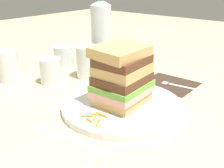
{
  "coord_description": "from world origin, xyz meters",
  "views": [
    {
      "loc": [
        -0.45,
        -0.35,
        0.3
      ],
      "look_at": [
        0.01,
        0.03,
        0.06
      ],
      "focal_mm": 43.1,
      "sensor_mm": 36.0,
      "label": 1
    }
  ],
  "objects_px": {
    "fork": "(177,84)",
    "empty_tumbler_0": "(64,57)",
    "knife": "(68,139)",
    "juice_glass": "(88,64)",
    "main_plate": "(122,105)",
    "water_bottle": "(101,33)",
    "napkin_dark": "(169,84)",
    "sandwich": "(122,76)",
    "empty_tumbler_1": "(8,66)",
    "empty_tumbler_2": "(51,71)"
  },
  "relations": [
    {
      "from": "main_plate",
      "to": "empty_tumbler_2",
      "type": "xyz_separation_m",
      "value": [
        0.0,
        0.27,
        0.03
      ]
    },
    {
      "from": "fork",
      "to": "empty_tumbler_2",
      "type": "bearing_deg",
      "value": 125.09
    },
    {
      "from": "main_plate",
      "to": "juice_glass",
      "type": "xyz_separation_m",
      "value": [
        0.11,
        0.21,
        0.03
      ]
    },
    {
      "from": "sandwich",
      "to": "empty_tumbler_1",
      "type": "xyz_separation_m",
      "value": [
        -0.07,
        0.37,
        -0.04
      ]
    },
    {
      "from": "napkin_dark",
      "to": "knife",
      "type": "relative_size",
      "value": 0.73
    },
    {
      "from": "main_plate",
      "to": "water_bottle",
      "type": "relative_size",
      "value": 1.09
    },
    {
      "from": "water_bottle",
      "to": "empty_tumbler_1",
      "type": "bearing_deg",
      "value": 155.67
    },
    {
      "from": "juice_glass",
      "to": "empty_tumbler_0",
      "type": "xyz_separation_m",
      "value": [
        0.01,
        0.12,
        -0.0
      ]
    },
    {
      "from": "water_bottle",
      "to": "empty_tumbler_0",
      "type": "height_order",
      "value": "water_bottle"
    },
    {
      "from": "knife",
      "to": "water_bottle",
      "type": "height_order",
      "value": "water_bottle"
    },
    {
      "from": "napkin_dark",
      "to": "main_plate",
      "type": "bearing_deg",
      "value": 176.33
    },
    {
      "from": "napkin_dark",
      "to": "fork",
      "type": "xyz_separation_m",
      "value": [
        0.0,
        -0.02,
        0.0
      ]
    },
    {
      "from": "main_plate",
      "to": "empty_tumbler_1",
      "type": "bearing_deg",
      "value": 100.21
    },
    {
      "from": "fork",
      "to": "empty_tumbler_2",
      "type": "xyz_separation_m",
      "value": [
        -0.21,
        0.3,
        0.03
      ]
    },
    {
      "from": "main_plate",
      "to": "empty_tumbler_1",
      "type": "height_order",
      "value": "empty_tumbler_1"
    },
    {
      "from": "sandwich",
      "to": "water_bottle",
      "type": "height_order",
      "value": "water_bottle"
    },
    {
      "from": "sandwich",
      "to": "empty_tumbler_0",
      "type": "xyz_separation_m",
      "value": [
        0.12,
        0.34,
        -0.04
      ]
    },
    {
      "from": "main_plate",
      "to": "empty_tumbler_0",
      "type": "distance_m",
      "value": 0.36
    },
    {
      "from": "main_plate",
      "to": "water_bottle",
      "type": "bearing_deg",
      "value": 49.82
    },
    {
      "from": "water_bottle",
      "to": "napkin_dark",
      "type": "bearing_deg",
      "value": -89.29
    },
    {
      "from": "knife",
      "to": "juice_glass",
      "type": "relative_size",
      "value": 2.05
    },
    {
      "from": "sandwich",
      "to": "empty_tumbler_2",
      "type": "height_order",
      "value": "sandwich"
    },
    {
      "from": "empty_tumbler_0",
      "to": "empty_tumbler_1",
      "type": "distance_m",
      "value": 0.19
    },
    {
      "from": "main_plate",
      "to": "sandwich",
      "type": "height_order",
      "value": "sandwich"
    },
    {
      "from": "main_plate",
      "to": "sandwich",
      "type": "distance_m",
      "value": 0.07
    },
    {
      "from": "sandwich",
      "to": "empty_tumbler_1",
      "type": "height_order",
      "value": "sandwich"
    },
    {
      "from": "napkin_dark",
      "to": "empty_tumbler_1",
      "type": "distance_m",
      "value": 0.48
    },
    {
      "from": "main_plate",
      "to": "napkin_dark",
      "type": "bearing_deg",
      "value": -3.67
    },
    {
      "from": "main_plate",
      "to": "knife",
      "type": "relative_size",
      "value": 1.43
    },
    {
      "from": "sandwich",
      "to": "juice_glass",
      "type": "distance_m",
      "value": 0.24
    },
    {
      "from": "main_plate",
      "to": "knife",
      "type": "xyz_separation_m",
      "value": [
        -0.17,
        -0.0,
        -0.01
      ]
    },
    {
      "from": "knife",
      "to": "water_bottle",
      "type": "relative_size",
      "value": 0.76
    },
    {
      "from": "napkin_dark",
      "to": "knife",
      "type": "xyz_separation_m",
      "value": [
        -0.38,
        0.01,
        0.0
      ]
    },
    {
      "from": "empty_tumbler_1",
      "to": "empty_tumbler_2",
      "type": "relative_size",
      "value": 1.26
    },
    {
      "from": "empty_tumbler_0",
      "to": "empty_tumbler_1",
      "type": "bearing_deg",
      "value": 168.82
    },
    {
      "from": "napkin_dark",
      "to": "empty_tumbler_0",
      "type": "xyz_separation_m",
      "value": [
        -0.1,
        0.35,
        0.04
      ]
    },
    {
      "from": "knife",
      "to": "juice_glass",
      "type": "distance_m",
      "value": 0.35
    },
    {
      "from": "knife",
      "to": "empty_tumbler_1",
      "type": "bearing_deg",
      "value": 74.43
    },
    {
      "from": "sandwich",
      "to": "juice_glass",
      "type": "xyz_separation_m",
      "value": [
        0.11,
        0.21,
        -0.04
      ]
    },
    {
      "from": "sandwich",
      "to": "empty_tumbler_1",
      "type": "relative_size",
      "value": 1.51
    },
    {
      "from": "main_plate",
      "to": "empty_tumbler_2",
      "type": "distance_m",
      "value": 0.27
    },
    {
      "from": "juice_glass",
      "to": "empty_tumbler_0",
      "type": "distance_m",
      "value": 0.12
    },
    {
      "from": "fork",
      "to": "empty_tumbler_1",
      "type": "xyz_separation_m",
      "value": [
        -0.28,
        0.41,
        0.04
      ]
    },
    {
      "from": "main_plate",
      "to": "sandwich",
      "type": "relative_size",
      "value": 2.05
    },
    {
      "from": "knife",
      "to": "empty_tumbler_1",
      "type": "height_order",
      "value": "empty_tumbler_1"
    },
    {
      "from": "main_plate",
      "to": "empty_tumbler_1",
      "type": "relative_size",
      "value": 3.09
    },
    {
      "from": "sandwich",
      "to": "fork",
      "type": "distance_m",
      "value": 0.23
    },
    {
      "from": "fork",
      "to": "knife",
      "type": "xyz_separation_m",
      "value": [
        -0.39,
        0.04,
        -0.0
      ]
    },
    {
      "from": "napkin_dark",
      "to": "water_bottle",
      "type": "xyz_separation_m",
      "value": [
        -0.0,
        0.26,
        0.12
      ]
    },
    {
      "from": "fork",
      "to": "empty_tumbler_0",
      "type": "relative_size",
      "value": 2.19
    }
  ]
}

